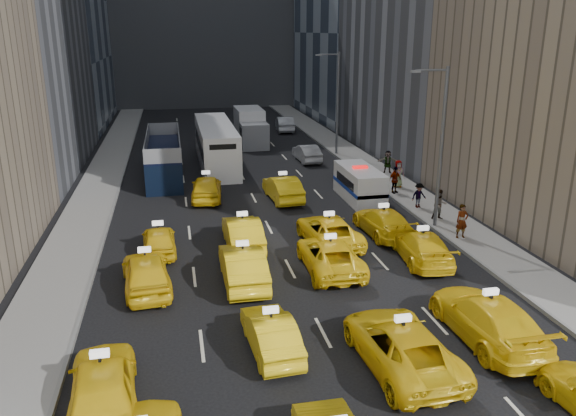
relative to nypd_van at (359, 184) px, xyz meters
name	(u,v)px	position (x,y,z in m)	size (l,w,h in m)	color
ground	(338,362)	(-6.85, -18.24, -1.04)	(160.00, 160.00, 0.00)	black
sidewalk_west	(99,186)	(-17.35, 6.76, -0.96)	(3.00, 90.00, 0.15)	gray
sidewalk_east	(376,172)	(3.65, 6.76, -0.96)	(3.00, 90.00, 0.15)	gray
curb_west	(120,184)	(-15.90, 6.76, -0.95)	(0.15, 90.00, 0.18)	slate
curb_east	(358,172)	(2.20, 6.76, -0.95)	(0.15, 90.00, 0.18)	slate
streetlight_near	(440,143)	(2.33, -6.24, 3.88)	(2.15, 0.22, 9.00)	#595B60
streetlight_far	(336,100)	(2.33, 13.76, 3.88)	(2.15, 0.22, 9.00)	#595B60
taxi_4	(103,385)	(-14.37, -19.20, -0.20)	(1.96, 4.88, 1.66)	yellow
taxi_5	(271,333)	(-8.96, -17.05, -0.35)	(1.45, 4.17, 1.37)	yellow
taxi_6	(401,345)	(-4.86, -18.84, -0.25)	(2.59, 5.62, 1.56)	yellow
taxi_7	(488,318)	(-1.11, -17.85, -0.20)	(2.34, 5.76, 1.67)	yellow
taxi_8	(146,272)	(-13.41, -11.15, -0.21)	(1.94, 4.83, 1.65)	yellow
taxi_9	(243,265)	(-9.22, -11.31, -0.20)	(1.77, 5.07, 1.67)	yellow
taxi_10	(330,255)	(-5.04, -10.73, -0.30)	(2.44, 5.29, 1.47)	yellow
taxi_11	(422,247)	(-0.36, -10.58, -0.30)	(2.07, 5.09, 1.48)	yellow
taxi_12	(159,240)	(-12.93, -6.97, -0.34)	(1.63, 4.06, 1.38)	yellow
taxi_13	(243,233)	(-8.69, -7.05, -0.22)	(1.72, 4.93, 1.62)	yellow
taxi_14	(329,231)	(-4.20, -7.51, -0.29)	(2.46, 5.33, 1.48)	yellow
taxi_15	(383,222)	(-0.89, -6.70, -0.30)	(2.06, 5.06, 1.47)	yellow
taxi_16	(207,188)	(-9.95, 2.00, -0.21)	(1.94, 4.82, 1.64)	yellow
taxi_17	(283,188)	(-5.01, 0.88, -0.22)	(1.72, 4.92, 1.62)	yellow
nypd_van	(359,184)	(0.00, 0.00, 0.00)	(2.25, 5.40, 2.29)	silver
double_decker	(164,156)	(-12.70, 8.89, 0.57)	(3.78, 11.33, 3.23)	black
city_bus	(216,145)	(-8.48, 12.09, 0.66)	(2.91, 13.26, 3.42)	white
box_truck	(251,127)	(-4.42, 20.34, 0.64)	(3.28, 7.64, 3.39)	silver
misc_car_0	(307,153)	(-0.78, 11.69, -0.30)	(1.56, 4.47, 1.47)	#999BA0
misc_car_1	(164,138)	(-12.78, 21.18, -0.30)	(2.44, 5.30, 1.47)	black
misc_car_2	(248,127)	(-3.91, 26.04, -0.26)	(2.18, 5.36, 1.55)	slate
misc_car_3	(208,131)	(-8.30, 24.81, -0.37)	(1.57, 3.91, 1.33)	black
misc_car_4	(285,124)	(0.29, 26.75, -0.21)	(1.75, 5.01, 1.65)	#ADB0B5
pedestrian_0	(462,221)	(2.92, -8.37, 0.04)	(0.68, 0.44, 1.86)	gray
pedestrian_1	(440,204)	(3.15, -5.27, 0.01)	(0.87, 0.48, 1.80)	gray
pedestrian_2	(419,195)	(2.93, -2.89, -0.10)	(1.01, 0.42, 1.56)	gray
pedestrian_3	(395,180)	(2.69, 0.51, 0.03)	(1.07, 0.49, 1.82)	gray
pedestrian_4	(398,174)	(3.49, 1.90, 0.08)	(0.94, 0.51, 1.92)	gray
pedestrian_5	(388,162)	(4.34, 6.05, -0.02)	(1.60, 0.46, 1.73)	gray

